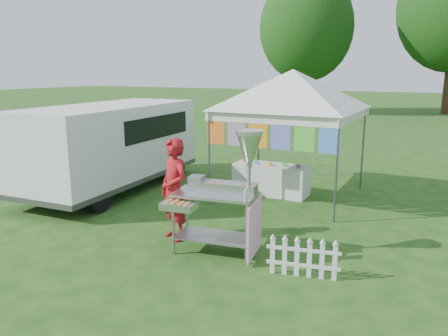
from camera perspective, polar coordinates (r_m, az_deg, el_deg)
The scene contains 8 objects.
ground at distance 7.67m, azimuth -0.16°, elevation -10.14°, with size 120.00×120.00×0.00m, color #1C4513.
canopy_main at distance 10.30m, azimuth 9.03°, elevation 12.57°, with size 4.24×4.24×3.45m.
tree_left at distance 31.79m, azimuth 10.70°, elevation 17.60°, with size 6.40×6.40×9.53m.
donut_cart at distance 6.96m, azimuth 0.43°, elevation -1.96°, with size 1.50×1.22×2.07m.
vendor at distance 7.76m, azimuth -6.51°, elevation -2.82°, with size 0.67×0.44×1.83m, color #A5141A.
cargo_van at distance 11.42m, azimuth -14.13°, elevation 3.08°, with size 2.35×5.25×2.14m.
picket_fence at distance 6.60m, azimuth 10.29°, elevation -11.56°, with size 1.06×0.25×0.56m.
display_table at distance 10.74m, azimuth 6.15°, elevation -1.47°, with size 1.80×0.70×0.73m, color white.
Camera 1 is at (3.26, -6.28, 2.97)m, focal length 35.00 mm.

